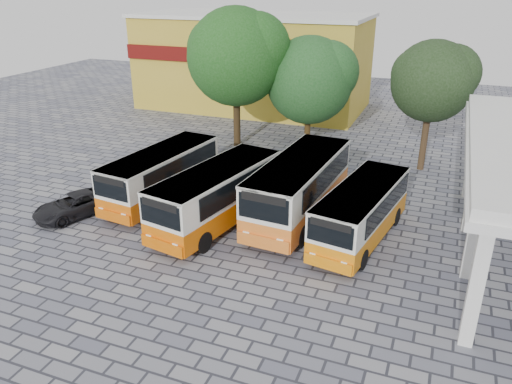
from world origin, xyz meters
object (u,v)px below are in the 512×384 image
at_px(bus_far_left, 162,173).
at_px(parked_car, 75,205).
at_px(bus_centre_right, 299,185).
at_px(bus_far_right, 361,210).
at_px(bus_centre_left, 217,193).

height_order(bus_far_left, parked_car, bus_far_left).
height_order(bus_centre_right, parked_car, bus_centre_right).
distance_m(bus_far_left, bus_far_right, 10.82).
relative_size(bus_far_left, bus_centre_left, 0.95).
bearing_deg(parked_car, bus_far_left, 67.80).
distance_m(bus_centre_left, bus_centre_right, 4.07).
xyz_separation_m(bus_centre_left, bus_centre_right, (3.47, 2.12, 0.12)).
distance_m(bus_far_left, bus_centre_left, 4.32).
relative_size(bus_centre_right, parked_car, 2.10).
height_order(bus_far_right, parked_car, bus_far_right).
bearing_deg(parked_car, bus_far_right, 32.55).
bearing_deg(bus_centre_right, bus_far_left, -171.58).
distance_m(bus_centre_left, bus_far_right, 6.84).
bearing_deg(bus_far_right, bus_far_left, -173.66).
bearing_deg(bus_centre_left, parked_car, -155.60).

